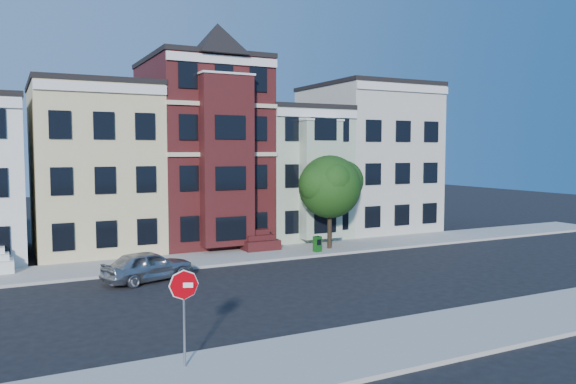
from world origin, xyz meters
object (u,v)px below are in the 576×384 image
parked_car (148,266)px  newspaper_box (317,244)px  stop_sign (184,312)px  street_tree (330,191)px

parked_car → newspaper_box: parked_car is taller
newspaper_box → stop_sign: 18.60m
street_tree → stop_sign: bearing=-132.8°
street_tree → parked_car: size_ratio=1.64×
street_tree → stop_sign: size_ratio=2.29×
newspaper_box → stop_sign: bearing=-144.8°
street_tree → parked_car: 12.73m
stop_sign → street_tree: bearing=70.9°
street_tree → parked_car: (-11.98, -3.13, -2.98)m
stop_sign → parked_car: bearing=105.8°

